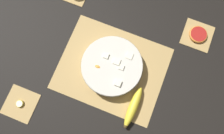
% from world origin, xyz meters
% --- Properties ---
extents(ground_plane, '(6.00, 6.00, 0.00)m').
position_xyz_m(ground_plane, '(0.00, 0.00, 0.00)').
color(ground_plane, black).
extents(bamboo_mat_center, '(0.46, 0.37, 0.01)m').
position_xyz_m(bamboo_mat_center, '(-0.00, 0.00, 0.00)').
color(bamboo_mat_center, tan).
rests_on(bamboo_mat_center, ground_plane).
extents(coaster_mat_near_left, '(0.13, 0.13, 0.01)m').
position_xyz_m(coaster_mat_near_left, '(-0.31, -0.29, 0.00)').
color(coaster_mat_near_left, tan).
rests_on(coaster_mat_near_left, ground_plane).
extents(coaster_mat_far_right, '(0.13, 0.13, 0.01)m').
position_xyz_m(coaster_mat_far_right, '(0.31, 0.29, 0.00)').
color(coaster_mat_far_right, tan).
rests_on(coaster_mat_far_right, ground_plane).
extents(fruit_salad_bowl, '(0.26, 0.26, 0.07)m').
position_xyz_m(fruit_salad_bowl, '(-0.00, -0.00, 0.04)').
color(fruit_salad_bowl, silver).
rests_on(fruit_salad_bowl, bamboo_mat_center).
extents(whole_banana, '(0.04, 0.18, 0.04)m').
position_xyz_m(whole_banana, '(-0.15, 0.13, 0.03)').
color(whole_banana, yellow).
rests_on(whole_banana, bamboo_mat_center).
extents(banana_coin_single, '(0.03, 0.03, 0.01)m').
position_xyz_m(banana_coin_single, '(0.31, 0.29, 0.01)').
color(banana_coin_single, '#F7EFC6').
rests_on(banana_coin_single, coaster_mat_far_right).
extents(grapefruit_slice, '(0.08, 0.08, 0.01)m').
position_xyz_m(grapefruit_slice, '(-0.31, -0.29, 0.01)').
color(grapefruit_slice, '#B2231E').
rests_on(grapefruit_slice, coaster_mat_near_left).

